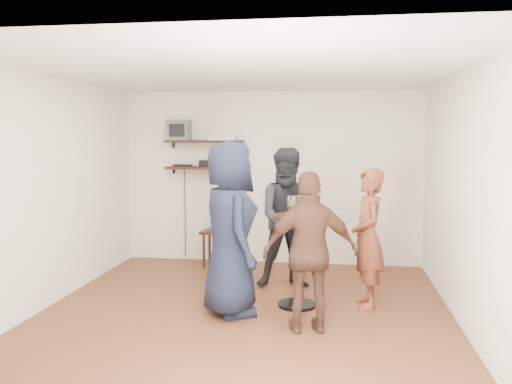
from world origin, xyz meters
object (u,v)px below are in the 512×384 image
at_px(crt_monitor, 180,130).
at_px(drinks_table, 297,248).
at_px(radio, 207,163).
at_px(person_dark, 290,218).
at_px(side_table, 218,236).
at_px(person_navy, 230,229).
at_px(person_brown, 310,252).
at_px(dvd_deck, 223,138).
at_px(person_plaid, 368,238).

bearing_deg(crt_monitor, drinks_table, -45.62).
relative_size(radio, person_dark, 0.12).
bearing_deg(side_table, radio, 132.30).
bearing_deg(radio, person_navy, -70.75).
distance_m(radio, person_navy, 2.55).
relative_size(radio, person_brown, 0.14).
distance_m(dvd_deck, side_table, 1.47).
bearing_deg(dvd_deck, person_navy, -76.56).
xyz_separation_m(radio, side_table, (0.23, -0.26, -1.06)).
relative_size(dvd_deck, person_brown, 0.25).
relative_size(crt_monitor, person_plaid, 0.20).
relative_size(radio, person_navy, 0.12).
relative_size(crt_monitor, side_table, 0.59).
height_order(drinks_table, person_brown, person_brown).
bearing_deg(person_navy, drinks_table, -90.00).
bearing_deg(radio, crt_monitor, 180.00).
distance_m(drinks_table, person_dark, 0.82).
bearing_deg(person_dark, drinks_table, -90.00).
height_order(drinks_table, person_plaid, person_plaid).
relative_size(person_navy, person_brown, 1.18).
bearing_deg(person_plaid, person_navy, -80.87).
relative_size(side_table, person_plaid, 0.34).
height_order(crt_monitor, person_plaid, crt_monitor).
xyz_separation_m(dvd_deck, person_plaid, (2.05, -1.86, -1.11)).
height_order(radio, person_plaid, person_plaid).
xyz_separation_m(side_table, person_plaid, (2.08, -1.60, 0.33)).
height_order(person_plaid, person_dark, person_dark).
distance_m(drinks_table, person_plaid, 0.80).
relative_size(person_plaid, person_brown, 0.99).
distance_m(dvd_deck, person_brown, 3.30).
xyz_separation_m(person_plaid, person_brown, (-0.61, -0.90, 0.01)).
xyz_separation_m(radio, person_navy, (0.82, -2.35, -0.58)).
bearing_deg(radio, dvd_deck, 0.00).
bearing_deg(crt_monitor, person_dark, -33.93).
bearing_deg(person_plaid, side_table, -136.51).
bearing_deg(person_brown, side_table, -72.57).
height_order(side_table, person_brown, person_brown).
distance_m(crt_monitor, dvd_deck, 0.68).
distance_m(crt_monitor, radio, 0.65).
xyz_separation_m(person_navy, person_brown, (0.89, -0.41, -0.14)).
xyz_separation_m(side_table, person_dark, (1.14, -0.95, 0.44)).
xyz_separation_m(dvd_deck, person_dark, (1.12, -1.20, -1.00)).
xyz_separation_m(crt_monitor, person_plaid, (2.73, -1.86, -1.23)).
height_order(side_table, person_plaid, person_plaid).
bearing_deg(person_brown, crt_monitor, -65.52).
height_order(person_dark, person_brown, person_dark).
bearing_deg(person_plaid, dvd_deck, -141.02).
xyz_separation_m(side_table, drinks_table, (1.29, -1.73, 0.22)).
distance_m(crt_monitor, person_dark, 2.43).
xyz_separation_m(crt_monitor, person_dark, (1.79, -1.20, -1.12)).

